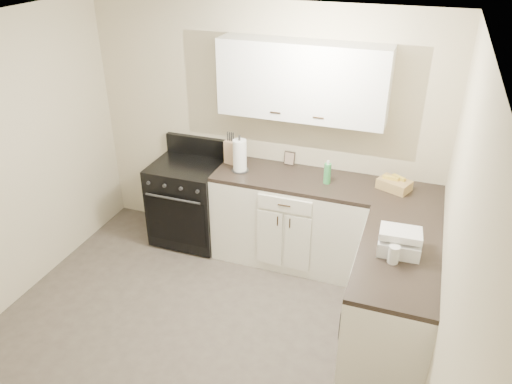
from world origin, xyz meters
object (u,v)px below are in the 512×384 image
(wicker_basket, at_px, (394,185))
(countertop_grill, at_px, (399,244))
(stove, at_px, (189,202))
(paper_towel, at_px, (240,156))
(knife_block, at_px, (231,152))

(wicker_basket, distance_m, countertop_grill, 0.99)
(stove, height_order, wicker_basket, wicker_basket)
(stove, bearing_deg, wicker_basket, 2.56)
(wicker_basket, relative_size, countertop_grill, 0.92)
(paper_towel, bearing_deg, stove, 178.66)
(stove, relative_size, countertop_grill, 2.88)
(stove, bearing_deg, countertop_grill, -21.90)
(knife_block, height_order, wicker_basket, knife_block)
(stove, xyz_separation_m, knife_block, (0.45, 0.13, 0.60))
(paper_towel, height_order, wicker_basket, paper_towel)
(wicker_basket, bearing_deg, countertop_grill, -82.25)
(knife_block, bearing_deg, stove, -150.46)
(stove, distance_m, wicker_basket, 2.14)
(wicker_basket, height_order, countertop_grill, countertop_grill)
(countertop_grill, bearing_deg, wicker_basket, 94.90)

